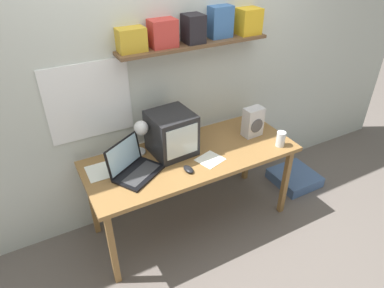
% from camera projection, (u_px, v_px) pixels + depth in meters
% --- Properties ---
extents(ground_plane, '(12.00, 12.00, 0.00)m').
position_uv_depth(ground_plane, '(192.00, 220.00, 3.16)').
color(ground_plane, '#695F59').
extents(back_wall, '(5.60, 0.24, 2.60)m').
position_uv_depth(back_wall, '(168.00, 70.00, 2.76)').
color(back_wall, silver).
rests_on(back_wall, ground_plane).
extents(corner_desk, '(1.72, 0.70, 0.74)m').
position_uv_depth(corner_desk, '(192.00, 161.00, 2.79)').
color(corner_desk, olive).
rests_on(corner_desk, ground_plane).
extents(crt_monitor, '(0.35, 0.36, 0.34)m').
position_uv_depth(crt_monitor, '(171.00, 133.00, 2.70)').
color(crt_monitor, '#232326').
rests_on(crt_monitor, corner_desk).
extents(laptop, '(0.44, 0.41, 0.25)m').
position_uv_depth(laptop, '(133.00, 165.00, 2.53)').
color(laptop, black).
rests_on(laptop, corner_desk).
extents(desk_lamp, '(0.14, 0.18, 0.31)m').
position_uv_depth(desk_lamp, '(140.00, 132.00, 2.63)').
color(desk_lamp, white).
rests_on(desk_lamp, corner_desk).
extents(juice_glass, '(0.07, 0.07, 0.13)m').
position_uv_depth(juice_glass, '(281.00, 140.00, 2.84)').
color(juice_glass, white).
rests_on(juice_glass, corner_desk).
extents(space_heater, '(0.17, 0.12, 0.26)m').
position_uv_depth(space_heater, '(253.00, 122.00, 2.95)').
color(space_heater, silver).
rests_on(space_heater, corner_desk).
extents(computer_mouse, '(0.07, 0.11, 0.03)m').
position_uv_depth(computer_mouse, '(188.00, 169.00, 2.56)').
color(computer_mouse, black).
rests_on(computer_mouse, corner_desk).
extents(printed_handout, '(0.19, 0.22, 0.00)m').
position_uv_depth(printed_handout, '(100.00, 172.00, 2.56)').
color(printed_handout, white).
rests_on(printed_handout, corner_desk).
extents(loose_paper_near_laptop, '(0.23, 0.22, 0.00)m').
position_uv_depth(loose_paper_near_laptop, '(210.00, 160.00, 2.69)').
color(loose_paper_near_laptop, white).
rests_on(loose_paper_near_laptop, corner_desk).
extents(floor_cushion, '(0.43, 0.43, 0.11)m').
position_uv_depth(floor_cushion, '(294.00, 178.00, 3.60)').
color(floor_cushion, '#4B6899').
rests_on(floor_cushion, ground_plane).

